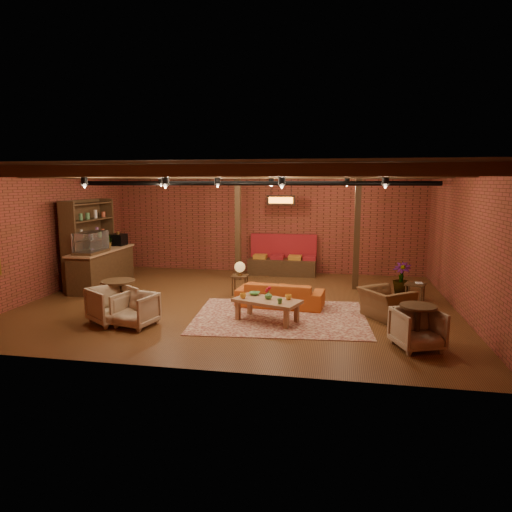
% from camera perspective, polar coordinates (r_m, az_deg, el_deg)
% --- Properties ---
extents(floor, '(10.00, 10.00, 0.00)m').
position_cam_1_polar(floor, '(11.07, -2.12, -5.87)').
color(floor, '#391F0E').
rests_on(floor, ground).
extents(ceiling, '(10.00, 8.00, 0.02)m').
position_cam_1_polar(ceiling, '(10.69, -2.22, 10.93)').
color(ceiling, black).
rests_on(ceiling, wall_back).
extents(wall_back, '(10.00, 0.02, 3.20)m').
position_cam_1_polar(wall_back, '(14.68, 1.22, 4.22)').
color(wall_back, brown).
rests_on(wall_back, ground).
extents(wall_front, '(10.00, 0.02, 3.20)m').
position_cam_1_polar(wall_front, '(6.96, -9.33, -1.51)').
color(wall_front, brown).
rests_on(wall_front, ground).
extents(wall_left, '(0.02, 8.00, 3.20)m').
position_cam_1_polar(wall_left, '(12.81, -24.59, 2.65)').
color(wall_left, brown).
rests_on(wall_left, ground).
extents(wall_right, '(0.02, 8.00, 3.20)m').
position_cam_1_polar(wall_right, '(10.85, 24.58, 1.60)').
color(wall_right, brown).
rests_on(wall_right, ground).
extents(ceiling_beams, '(9.80, 6.40, 0.22)m').
position_cam_1_polar(ceiling_beams, '(10.69, -2.22, 10.28)').
color(ceiling_beams, '#332111').
rests_on(ceiling_beams, ceiling).
extents(ceiling_pipe, '(9.60, 0.12, 0.12)m').
position_cam_1_polar(ceiling_pipe, '(12.26, -0.57, 9.08)').
color(ceiling_pipe, black).
rests_on(ceiling_pipe, ceiling).
extents(post_left, '(0.16, 0.16, 3.20)m').
position_cam_1_polar(post_left, '(13.42, -2.27, 3.74)').
color(post_left, '#332111').
rests_on(post_left, ground).
extents(post_right, '(0.16, 0.16, 3.20)m').
position_cam_1_polar(post_right, '(12.51, 12.52, 3.13)').
color(post_right, '#332111').
rests_on(post_right, ground).
extents(service_counter, '(0.80, 2.50, 1.60)m').
position_cam_1_polar(service_counter, '(13.28, -18.71, -0.28)').
color(service_counter, '#332111').
rests_on(service_counter, ground).
extents(plant_counter, '(0.35, 0.39, 0.30)m').
position_cam_1_polar(plant_counter, '(13.35, -18.02, 1.62)').
color(plant_counter, '#337F33').
rests_on(plant_counter, service_counter).
extents(shelving_hutch, '(0.52, 2.00, 2.40)m').
position_cam_1_polar(shelving_hutch, '(13.51, -20.08, 1.51)').
color(shelving_hutch, '#332111').
rests_on(shelving_hutch, ground).
extents(banquette, '(2.10, 0.70, 1.00)m').
position_cam_1_polar(banquette, '(14.29, 3.30, -0.38)').
color(banquette, maroon).
rests_on(banquette, ground).
extents(service_sign, '(0.86, 0.06, 0.30)m').
position_cam_1_polar(service_sign, '(13.65, 3.13, 6.98)').
color(service_sign, orange).
rests_on(service_sign, ceiling).
extents(ceiling_spotlights, '(6.40, 4.40, 0.28)m').
position_cam_1_polar(ceiling_spotlights, '(10.69, -2.21, 9.11)').
color(ceiling_spotlights, black).
rests_on(ceiling_spotlights, ceiling).
extents(rug, '(3.88, 3.09, 0.01)m').
position_cam_1_polar(rug, '(9.94, 3.05, -7.59)').
color(rug, maroon).
rests_on(rug, floor).
extents(sofa, '(2.07, 0.95, 0.59)m').
position_cam_1_polar(sofa, '(10.70, 3.05, -4.79)').
color(sofa, '#AD4B18').
rests_on(sofa, floor).
extents(coffee_table, '(1.51, 1.10, 0.72)m').
position_cam_1_polar(coffee_table, '(9.54, 1.36, -5.75)').
color(coffee_table, '#8E5E42').
rests_on(coffee_table, floor).
extents(side_table_lamp, '(0.43, 0.43, 0.87)m').
position_cam_1_polar(side_table_lamp, '(11.72, -2.03, -1.71)').
color(side_table_lamp, '#332111').
rests_on(side_table_lamp, floor).
extents(round_table_left, '(0.74, 0.74, 0.77)m').
position_cam_1_polar(round_table_left, '(10.42, -16.80, -4.28)').
color(round_table_left, '#332111').
rests_on(round_table_left, floor).
extents(armchair_a, '(1.08, 1.10, 0.83)m').
position_cam_1_polar(armchair_a, '(9.90, -17.56, -5.63)').
color(armchair_a, beige).
rests_on(armchair_a, floor).
extents(armchair_b, '(0.87, 0.83, 0.75)m').
position_cam_1_polar(armchair_b, '(9.54, -14.84, -6.33)').
color(armchair_b, beige).
rests_on(armchair_b, floor).
extents(armchair_right, '(1.08, 1.17, 0.86)m').
position_cam_1_polar(armchair_right, '(10.15, 15.95, -5.13)').
color(armchair_right, brown).
rests_on(armchair_right, floor).
extents(side_table_book, '(0.56, 0.56, 0.51)m').
position_cam_1_polar(side_table_book, '(11.55, 19.30, -3.42)').
color(side_table_book, '#332111').
rests_on(side_table_book, floor).
extents(round_table_right, '(0.64, 0.64, 0.75)m').
position_cam_1_polar(round_table_right, '(8.59, 19.56, -7.42)').
color(round_table_right, '#332111').
rests_on(round_table_right, floor).
extents(armchair_far, '(0.95, 0.92, 0.78)m').
position_cam_1_polar(armchair_far, '(8.50, 19.56, -8.38)').
color(armchair_far, beige).
rests_on(armchair_far, floor).
extents(plant_tall, '(1.76, 1.76, 2.45)m').
position_cam_1_polar(plant_tall, '(12.35, 17.90, 1.06)').
color(plant_tall, '#4C7F4C').
rests_on(plant_tall, floor).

